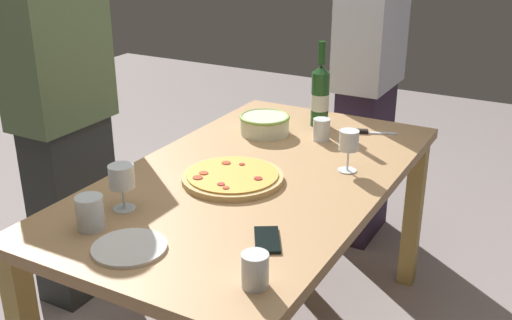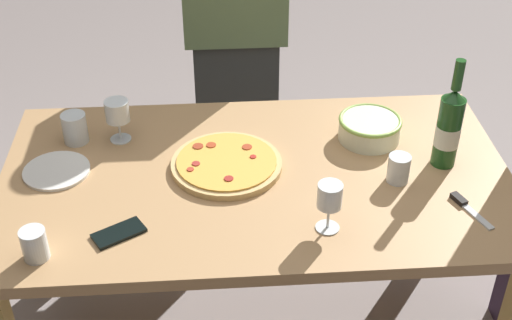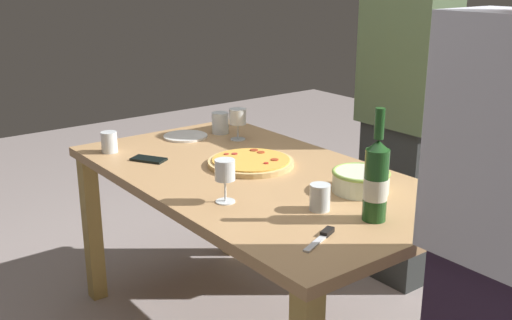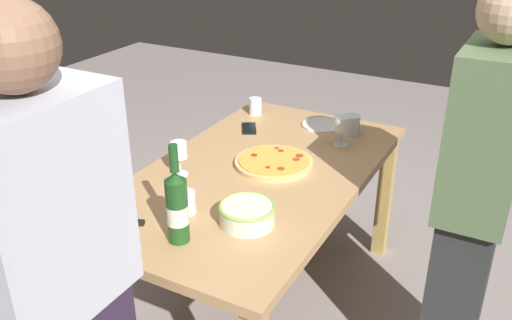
{
  "view_description": "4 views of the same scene",
  "coord_description": "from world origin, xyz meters",
  "px_view_note": "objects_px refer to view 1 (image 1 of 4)",
  "views": [
    {
      "loc": [
        -1.75,
        -0.96,
        1.62
      ],
      "look_at": [
        0.0,
        0.0,
        0.8
      ],
      "focal_mm": 43.0,
      "sensor_mm": 36.0,
      "label": 1
    },
    {
      "loc": [
        -0.13,
        -1.77,
        2.05
      ],
      "look_at": [
        0.0,
        0.0,
        0.8
      ],
      "focal_mm": 49.34,
      "sensor_mm": 36.0,
      "label": 2
    },
    {
      "loc": [
        1.82,
        -1.39,
        1.53
      ],
      "look_at": [
        0.0,
        0.0,
        0.8
      ],
      "focal_mm": 43.06,
      "sensor_mm": 36.0,
      "label": 3
    },
    {
      "loc": [
        1.91,
        1.03,
        1.85
      ],
      "look_at": [
        0.0,
        0.0,
        0.8
      ],
      "focal_mm": 38.87,
      "sensor_mm": 36.0,
      "label": 4
    }
  ],
  "objects_px": {
    "wine_glass_by_bottle": "(122,179)",
    "cell_phone": "(267,240)",
    "person_host": "(368,81)",
    "cup_spare": "(255,270)",
    "person_guest_left": "(63,117)",
    "wine_glass_near_pizza": "(349,142)",
    "pizza": "(233,177)",
    "serving_bowl": "(265,124)",
    "wine_bottle": "(320,95)",
    "pizza_knife": "(370,132)",
    "side_plate": "(129,248)",
    "cup_ceramic": "(321,130)",
    "cup_amber": "(90,213)",
    "dining_table": "(256,198)"
  },
  "relations": [
    {
      "from": "dining_table",
      "to": "pizza_knife",
      "type": "xyz_separation_m",
      "value": [
        0.6,
        -0.21,
        0.1
      ]
    },
    {
      "from": "wine_glass_by_bottle",
      "to": "side_plate",
      "type": "relative_size",
      "value": 0.7
    },
    {
      "from": "serving_bowl",
      "to": "cup_ceramic",
      "type": "height_order",
      "value": "cup_ceramic"
    },
    {
      "from": "wine_glass_by_bottle",
      "to": "wine_glass_near_pizza",
      "type": "bearing_deg",
      "value": -38.85
    },
    {
      "from": "wine_bottle",
      "to": "cup_ceramic",
      "type": "relative_size",
      "value": 4.08
    },
    {
      "from": "cup_spare",
      "to": "cell_phone",
      "type": "distance_m",
      "value": 0.23
    },
    {
      "from": "cup_amber",
      "to": "cup_ceramic",
      "type": "relative_size",
      "value": 1.15
    },
    {
      "from": "cell_phone",
      "to": "pizza_knife",
      "type": "xyz_separation_m",
      "value": [
        1.01,
        0.05,
        0.0
      ]
    },
    {
      "from": "wine_glass_by_bottle",
      "to": "pizza_knife",
      "type": "distance_m",
      "value": 1.14
    },
    {
      "from": "person_guest_left",
      "to": "serving_bowl",
      "type": "bearing_deg",
      "value": 28.39
    },
    {
      "from": "cup_amber",
      "to": "person_guest_left",
      "type": "bearing_deg",
      "value": 49.97
    },
    {
      "from": "wine_glass_by_bottle",
      "to": "cup_spare",
      "type": "height_order",
      "value": "wine_glass_by_bottle"
    },
    {
      "from": "cup_spare",
      "to": "side_plate",
      "type": "relative_size",
      "value": 0.44
    },
    {
      "from": "wine_glass_by_bottle",
      "to": "cup_spare",
      "type": "bearing_deg",
      "value": -107.15
    },
    {
      "from": "cell_phone",
      "to": "cup_spare",
      "type": "bearing_deg",
      "value": 79.62
    },
    {
      "from": "serving_bowl",
      "to": "person_guest_left",
      "type": "xyz_separation_m",
      "value": [
        -0.41,
        0.72,
        0.03
      ]
    },
    {
      "from": "serving_bowl",
      "to": "cell_phone",
      "type": "height_order",
      "value": "serving_bowl"
    },
    {
      "from": "side_plate",
      "to": "person_guest_left",
      "type": "distance_m",
      "value": 1.04
    },
    {
      "from": "wine_glass_by_bottle",
      "to": "pizza_knife",
      "type": "relative_size",
      "value": 0.87
    },
    {
      "from": "pizza",
      "to": "cup_spare",
      "type": "distance_m",
      "value": 0.65
    },
    {
      "from": "wine_bottle",
      "to": "pizza_knife",
      "type": "xyz_separation_m",
      "value": [
        0.0,
        -0.23,
        -0.13
      ]
    },
    {
      "from": "side_plate",
      "to": "pizza_knife",
      "type": "relative_size",
      "value": 1.23
    },
    {
      "from": "wine_bottle",
      "to": "side_plate",
      "type": "height_order",
      "value": "wine_bottle"
    },
    {
      "from": "cell_phone",
      "to": "cup_ceramic",
      "type": "bearing_deg",
      "value": -107.54
    },
    {
      "from": "pizza",
      "to": "wine_bottle",
      "type": "bearing_deg",
      "value": -2.1
    },
    {
      "from": "wine_glass_near_pizza",
      "to": "cell_phone",
      "type": "xyz_separation_m",
      "value": [
        -0.59,
        0.01,
        -0.11
      ]
    },
    {
      "from": "cup_spare",
      "to": "person_host",
      "type": "relative_size",
      "value": 0.06
    },
    {
      "from": "pizza",
      "to": "person_host",
      "type": "distance_m",
      "value": 1.19
    },
    {
      "from": "wine_bottle",
      "to": "side_plate",
      "type": "xyz_separation_m",
      "value": [
        -1.22,
        0.04,
        -0.13
      ]
    },
    {
      "from": "cup_amber",
      "to": "cup_spare",
      "type": "distance_m",
      "value": 0.57
    },
    {
      "from": "cell_phone",
      "to": "person_guest_left",
      "type": "height_order",
      "value": "person_guest_left"
    },
    {
      "from": "cup_ceramic",
      "to": "pizza_knife",
      "type": "xyz_separation_m",
      "value": [
        0.17,
        -0.15,
        -0.04
      ]
    },
    {
      "from": "cup_spare",
      "to": "person_guest_left",
      "type": "distance_m",
      "value": 1.37
    },
    {
      "from": "cell_phone",
      "to": "person_host",
      "type": "xyz_separation_m",
      "value": [
        1.5,
        0.23,
        0.08
      ]
    },
    {
      "from": "cup_ceramic",
      "to": "pizza_knife",
      "type": "bearing_deg",
      "value": -40.75
    },
    {
      "from": "wine_glass_near_pizza",
      "to": "side_plate",
      "type": "bearing_deg",
      "value": 157.93
    },
    {
      "from": "wine_glass_near_pizza",
      "to": "cup_ceramic",
      "type": "xyz_separation_m",
      "value": [
        0.25,
        0.21,
        -0.07
      ]
    },
    {
      "from": "wine_bottle",
      "to": "wine_glass_near_pizza",
      "type": "bearing_deg",
      "value": -145.09
    },
    {
      "from": "cup_spare",
      "to": "person_host",
      "type": "bearing_deg",
      "value": 10.24
    },
    {
      "from": "serving_bowl",
      "to": "person_host",
      "type": "xyz_separation_m",
      "value": [
        0.7,
        -0.2,
        0.04
      ]
    },
    {
      "from": "wine_glass_by_bottle",
      "to": "cell_phone",
      "type": "xyz_separation_m",
      "value": [
        0.04,
        -0.49,
        -0.1
      ]
    },
    {
      "from": "wine_glass_near_pizza",
      "to": "person_host",
      "type": "xyz_separation_m",
      "value": [
        0.91,
        0.25,
        -0.02
      ]
    },
    {
      "from": "serving_bowl",
      "to": "wine_bottle",
      "type": "height_order",
      "value": "wine_bottle"
    },
    {
      "from": "cup_amber",
      "to": "side_plate",
      "type": "height_order",
      "value": "cup_amber"
    },
    {
      "from": "dining_table",
      "to": "pizza",
      "type": "relative_size",
      "value": 4.54
    },
    {
      "from": "wine_glass_near_pizza",
      "to": "cup_spare",
      "type": "bearing_deg",
      "value": -175.48
    },
    {
      "from": "cup_ceramic",
      "to": "pizza_knife",
      "type": "distance_m",
      "value": 0.23
    },
    {
      "from": "wine_bottle",
      "to": "cell_phone",
      "type": "bearing_deg",
      "value": -164.62
    },
    {
      "from": "cup_spare",
      "to": "side_plate",
      "type": "xyz_separation_m",
      "value": [
        -0.01,
        0.39,
        -0.04
      ]
    },
    {
      "from": "wine_glass_near_pizza",
      "to": "pizza",
      "type": "bearing_deg",
      "value": 130.95
    }
  ]
}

